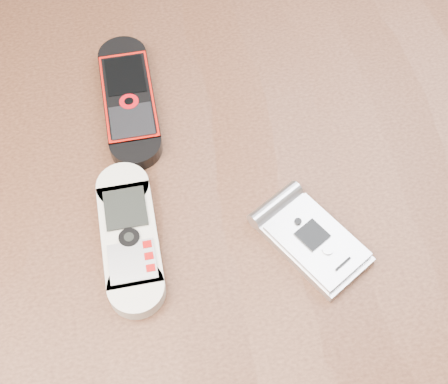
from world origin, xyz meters
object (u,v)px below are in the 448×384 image
at_px(table, 219,251).
at_px(motorola_razr, 314,241).
at_px(nokia_white, 130,236).
at_px(nokia_black_red, 129,99).

height_order(table, motorola_razr, motorola_razr).
xyz_separation_m(table, nokia_white, (-0.08, -0.03, 0.11)).
distance_m(nokia_black_red, motorola_razr, 0.22).
xyz_separation_m(nokia_white, nokia_black_red, (0.02, 0.15, -0.00)).
xyz_separation_m(nokia_black_red, motorola_razr, (0.13, -0.18, 0.00)).
height_order(nokia_white, motorola_razr, same).
bearing_deg(nokia_black_red, table, -61.92).
relative_size(table, nokia_black_red, 7.69).
height_order(nokia_black_red, motorola_razr, same).
bearing_deg(nokia_white, motorola_razr, -12.64).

